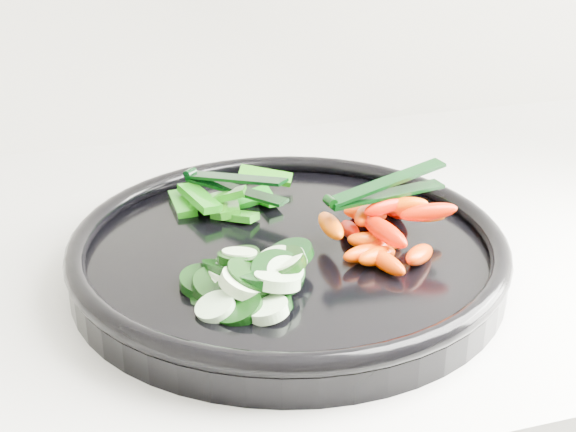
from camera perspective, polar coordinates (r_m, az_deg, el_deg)
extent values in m
cube|color=silver|center=(0.85, 13.89, -0.32)|extent=(2.02, 0.62, 0.03)
cylinder|color=black|center=(0.69, 0.00, -3.18)|extent=(0.43, 0.43, 0.02)
torus|color=black|center=(0.68, 0.00, -1.82)|extent=(0.44, 0.44, 0.02)
cylinder|color=black|center=(0.60, -3.63, -6.53)|extent=(0.05, 0.05, 0.02)
cylinder|color=beige|center=(0.60, -5.18, -6.52)|extent=(0.04, 0.04, 0.02)
cylinder|color=black|center=(0.64, -4.16, -3.94)|extent=(0.06, 0.07, 0.03)
cylinder|color=#DAF9C7|center=(0.63, -4.54, -4.46)|extent=(0.04, 0.04, 0.02)
cylinder|color=black|center=(0.62, -4.91, -5.11)|extent=(0.05, 0.05, 0.03)
cylinder|color=#D5EDBD|center=(0.63, -3.86, -4.85)|extent=(0.05, 0.05, 0.02)
cylinder|color=black|center=(0.60, -1.41, -6.41)|extent=(0.04, 0.04, 0.02)
cylinder|color=#D8F0C0|center=(0.59, -1.48, -6.68)|extent=(0.04, 0.04, 0.02)
cylinder|color=black|center=(0.66, -3.58, -3.21)|extent=(0.05, 0.05, 0.02)
cylinder|color=beige|center=(0.64, -4.00, -4.14)|extent=(0.03, 0.03, 0.02)
cylinder|color=black|center=(0.64, -5.08, -4.30)|extent=(0.05, 0.05, 0.01)
cylinder|color=beige|center=(0.64, -4.37, -4.11)|extent=(0.04, 0.04, 0.01)
cylinder|color=black|center=(0.63, -5.92, -4.70)|extent=(0.05, 0.05, 0.02)
cylinder|color=#D1F3C2|center=(0.63, -4.28, -4.47)|extent=(0.04, 0.04, 0.02)
cylinder|color=black|center=(0.62, -5.18, -5.17)|extent=(0.05, 0.05, 0.03)
cylinder|color=#D5FAC8|center=(0.64, -5.59, -4.24)|extent=(0.04, 0.04, 0.02)
cylinder|color=black|center=(0.63, -0.61, -3.54)|extent=(0.06, 0.06, 0.03)
cylinder|color=beige|center=(0.63, -0.30, -3.39)|extent=(0.05, 0.05, 0.03)
cylinder|color=black|center=(0.64, -3.42, -3.03)|extent=(0.05, 0.05, 0.02)
cylinder|color=beige|center=(0.65, -3.48, -2.80)|extent=(0.04, 0.04, 0.01)
cylinder|color=black|center=(0.61, -2.57, -4.39)|extent=(0.06, 0.06, 0.03)
cylinder|color=#DCF6C4|center=(0.61, -3.30, -4.81)|extent=(0.05, 0.05, 0.03)
cylinder|color=black|center=(0.62, -0.74, -4.08)|extent=(0.06, 0.06, 0.03)
cylinder|color=beige|center=(0.62, -0.21, -4.04)|extent=(0.04, 0.04, 0.02)
cylinder|color=black|center=(0.65, 0.08, -2.79)|extent=(0.04, 0.04, 0.02)
cylinder|color=beige|center=(0.64, -0.94, -3.05)|extent=(0.03, 0.03, 0.02)
cylinder|color=black|center=(0.61, -2.13, -4.39)|extent=(0.06, 0.06, 0.02)
cylinder|color=beige|center=(0.61, -0.76, -4.62)|extent=(0.05, 0.05, 0.02)
ellipsoid|color=#E63E00|center=(0.68, 6.60, -1.83)|extent=(0.04, 0.04, 0.02)
ellipsoid|color=#FF4600|center=(0.66, 5.41, -2.64)|extent=(0.05, 0.03, 0.02)
ellipsoid|color=#F46100|center=(0.65, 6.96, -3.27)|extent=(0.03, 0.05, 0.02)
ellipsoid|color=#FF1B00|center=(0.70, 4.40, -0.97)|extent=(0.02, 0.04, 0.02)
ellipsoid|color=red|center=(0.67, 9.33, -2.73)|extent=(0.05, 0.05, 0.03)
ellipsoid|color=#FF4400|center=(0.66, 6.35, -2.85)|extent=(0.05, 0.03, 0.02)
ellipsoid|color=#FF4700|center=(0.68, 6.19, -1.81)|extent=(0.05, 0.03, 0.03)
ellipsoid|color=#EB0D00|center=(0.75, 7.51, 0.54)|extent=(0.03, 0.05, 0.03)
ellipsoid|color=red|center=(0.73, 5.41, 0.16)|extent=(0.02, 0.05, 0.02)
ellipsoid|color=#DB4E00|center=(0.68, 3.05, -0.69)|extent=(0.02, 0.05, 0.02)
ellipsoid|color=#DB4C00|center=(0.72, 7.68, 0.91)|extent=(0.04, 0.06, 0.03)
ellipsoid|color=#FA3800|center=(0.70, 5.58, 0.08)|extent=(0.05, 0.05, 0.03)
ellipsoid|color=red|center=(0.67, 6.86, -1.08)|extent=(0.03, 0.06, 0.02)
ellipsoid|color=#FF3700|center=(0.70, 5.53, 0.17)|extent=(0.04, 0.02, 0.02)
ellipsoid|color=#FB6300|center=(0.71, 9.40, 0.18)|extent=(0.05, 0.02, 0.02)
ellipsoid|color=#E95F00|center=(0.69, 8.35, 0.80)|extent=(0.04, 0.03, 0.02)
ellipsoid|color=#F12200|center=(0.68, 6.79, 0.65)|extent=(0.04, 0.02, 0.02)
ellipsoid|color=#E63000|center=(0.68, 9.97, 0.28)|extent=(0.05, 0.03, 0.02)
cube|color=#09660C|center=(0.75, -4.18, 0.62)|extent=(0.03, 0.06, 0.02)
cube|color=#126509|center=(0.77, -1.61, 1.14)|extent=(0.02, 0.05, 0.02)
cube|color=#146109|center=(0.74, -3.81, 0.02)|extent=(0.04, 0.04, 0.01)
cube|color=#0A6C0C|center=(0.77, -3.46, 1.04)|extent=(0.06, 0.02, 0.02)
cube|color=#0D6B0A|center=(0.77, -7.50, 0.91)|extent=(0.02, 0.05, 0.01)
cube|color=#1E6309|center=(0.76, -4.88, 0.81)|extent=(0.04, 0.06, 0.02)
cube|color=#256A0A|center=(0.75, -4.96, 1.34)|extent=(0.06, 0.04, 0.02)
cube|color=#186A0A|center=(0.75, -6.32, 1.30)|extent=(0.03, 0.06, 0.01)
cube|color=#1D6A0A|center=(0.80, -1.61, 2.89)|extent=(0.05, 0.04, 0.02)
cylinder|color=black|center=(0.66, 3.02, 1.04)|extent=(0.01, 0.01, 0.01)
cube|color=black|center=(0.69, 7.03, 1.53)|extent=(0.11, 0.03, 0.00)
cube|color=black|center=(0.68, 7.08, 2.41)|extent=(0.11, 0.03, 0.02)
cylinder|color=black|center=(0.78, -6.97, 3.07)|extent=(0.01, 0.01, 0.01)
cube|color=black|center=(0.75, -3.74, 1.89)|extent=(0.08, 0.10, 0.00)
cube|color=black|center=(0.75, -3.77, 2.69)|extent=(0.08, 0.09, 0.02)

